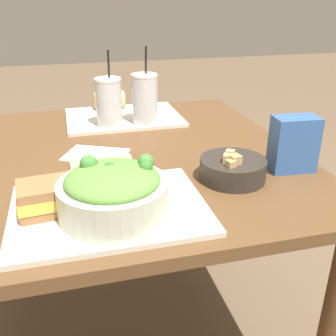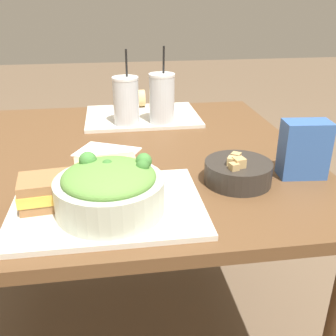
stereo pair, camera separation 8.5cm
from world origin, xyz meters
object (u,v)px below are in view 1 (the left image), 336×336
at_px(drink_cup_dark, 109,104).
at_px(drink_cup_red, 145,100).
at_px(soup_bowl, 233,168).
at_px(baguette_far, 110,100).
at_px(baguette_near, 102,171).
at_px(napkin_folded, 96,155).
at_px(sandwich_near, 48,197).
at_px(salad_bowl, 113,191).
at_px(chip_bag, 294,144).

distance_m(drink_cup_dark, drink_cup_red, 0.12).
relative_size(soup_bowl, baguette_far, 1.42).
height_order(baguette_near, napkin_folded, baguette_near).
distance_m(sandwich_near, baguette_far, 0.79).
xyz_separation_m(salad_bowl, soup_bowl, (0.31, 0.11, -0.03)).
distance_m(baguette_near, napkin_folded, 0.22).
relative_size(salad_bowl, chip_bag, 1.56).
relative_size(drink_cup_red, chip_bag, 1.79).
relative_size(salad_bowl, napkin_folded, 1.08).
relative_size(sandwich_near, chip_bag, 0.91).
bearing_deg(baguette_near, drink_cup_dark, -14.95).
bearing_deg(napkin_folded, baguette_far, 77.57).
distance_m(baguette_far, napkin_folded, 0.46).
bearing_deg(napkin_folded, drink_cup_red, 49.57).
height_order(baguette_near, drink_cup_red, drink_cup_red).
xyz_separation_m(drink_cup_dark, drink_cup_red, (0.12, 0.00, 0.00)).
relative_size(chip_bag, napkin_folded, 0.70).
bearing_deg(napkin_folded, soup_bowl, -37.89).
xyz_separation_m(baguette_near, baguette_far, (0.10, 0.66, 0.00)).
bearing_deg(sandwich_near, baguette_far, 67.49).
bearing_deg(soup_bowl, drink_cup_dark, 117.50).
relative_size(soup_bowl, drink_cup_dark, 0.65).
distance_m(drink_cup_dark, chip_bag, 0.62).
height_order(sandwich_near, drink_cup_red, drink_cup_red).
bearing_deg(drink_cup_red, drink_cup_dark, 180.00).
relative_size(baguette_far, napkin_folded, 0.56).
relative_size(baguette_near, drink_cup_dark, 0.59).
bearing_deg(drink_cup_red, soup_bowl, -75.32).
relative_size(drink_cup_dark, chip_bag, 1.74).
bearing_deg(baguette_far, sandwich_near, 162.55).
bearing_deg(soup_bowl, napkin_folded, 142.11).
bearing_deg(chip_bag, drink_cup_red, 128.14).
bearing_deg(salad_bowl, soup_bowl, 19.78).
distance_m(salad_bowl, drink_cup_dark, 0.59).
relative_size(baguette_far, chip_bag, 0.80).
relative_size(soup_bowl, chip_bag, 1.14).
height_order(soup_bowl, napkin_folded, soup_bowl).
height_order(baguette_near, baguette_far, same).
bearing_deg(baguette_near, baguette_far, -14.28).
bearing_deg(drink_cup_red, salad_bowl, -107.64).
bearing_deg(napkin_folded, baguette_near, -90.11).
bearing_deg(baguette_far, drink_cup_dark, 171.66).
relative_size(soup_bowl, baguette_near, 1.11).
xyz_separation_m(soup_bowl, baguette_far, (-0.22, 0.69, 0.02)).
height_order(baguette_far, drink_cup_red, drink_cup_red).
bearing_deg(drink_cup_red, sandwich_near, -120.36).
bearing_deg(napkin_folded, salad_bowl, -88.86).
distance_m(drink_cup_red, chip_bag, 0.55).
bearing_deg(napkin_folded, drink_cup_dark, 72.68).
relative_size(sandwich_near, drink_cup_dark, 0.52).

